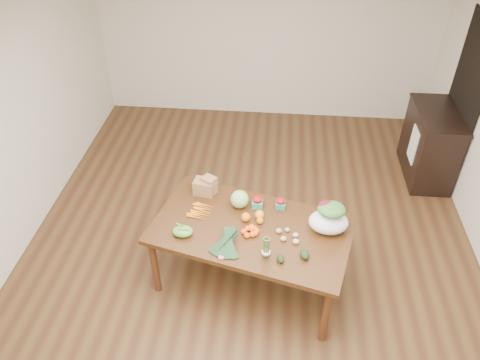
# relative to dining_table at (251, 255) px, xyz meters

# --- Properties ---
(floor) EXTENTS (6.00, 6.00, 0.00)m
(floor) POSITION_rel_dining_table_xyz_m (-0.05, 0.50, -0.38)
(floor) COLOR #52371C
(floor) RESTS_ON ground
(ceiling) EXTENTS (5.00, 6.00, 0.02)m
(ceiling) POSITION_rel_dining_table_xyz_m (-0.05, 0.50, 2.33)
(ceiling) COLOR white
(ceiling) RESTS_ON room_walls
(room_walls) EXTENTS (5.02, 6.02, 2.70)m
(room_walls) POSITION_rel_dining_table_xyz_m (-0.05, 0.50, 0.97)
(room_walls) COLOR beige
(room_walls) RESTS_ON floor
(dining_table) EXTENTS (2.05, 1.46, 0.75)m
(dining_table) POSITION_rel_dining_table_xyz_m (0.00, 0.00, 0.00)
(dining_table) COLOR #432A0F
(dining_table) RESTS_ON floor
(doorway_dark) EXTENTS (0.02, 1.00, 2.10)m
(doorway_dark) POSITION_rel_dining_table_xyz_m (2.43, 2.10, 0.68)
(doorway_dark) COLOR black
(doorway_dark) RESTS_ON floor
(cabinet) EXTENTS (0.52, 1.02, 0.94)m
(cabinet) POSITION_rel_dining_table_xyz_m (2.17, 2.06, 0.10)
(cabinet) COLOR black
(cabinet) RESTS_ON floor
(dish_towel) EXTENTS (0.02, 0.28, 0.45)m
(dish_towel) POSITION_rel_dining_table_xyz_m (1.91, 1.90, 0.18)
(dish_towel) COLOR white
(dish_towel) RESTS_ON cabinet
(paper_bag) EXTENTS (0.32, 0.29, 0.19)m
(paper_bag) POSITION_rel_dining_table_xyz_m (-0.52, 0.47, 0.47)
(paper_bag) COLOR #926141
(paper_bag) RESTS_ON dining_table
(cabbage) EXTENTS (0.18, 0.18, 0.18)m
(cabbage) POSITION_rel_dining_table_xyz_m (-0.14, 0.30, 0.47)
(cabbage) COLOR #97C672
(cabbage) RESTS_ON dining_table
(strawberry_basket_a) EXTENTS (0.13, 0.13, 0.10)m
(strawberry_basket_a) POSITION_rel_dining_table_xyz_m (0.04, 0.32, 0.42)
(strawberry_basket_a) COLOR #B20B10
(strawberry_basket_a) RESTS_ON dining_table
(strawberry_basket_b) EXTENTS (0.12, 0.12, 0.09)m
(strawberry_basket_b) POSITION_rel_dining_table_xyz_m (0.27, 0.32, 0.42)
(strawberry_basket_b) COLOR #AF0B12
(strawberry_basket_b) RESTS_ON dining_table
(orange_a) EXTENTS (0.09, 0.09, 0.09)m
(orange_a) POSITION_rel_dining_table_xyz_m (-0.06, 0.09, 0.42)
(orange_a) COLOR orange
(orange_a) RESTS_ON dining_table
(orange_b) EXTENTS (0.09, 0.09, 0.09)m
(orange_b) POSITION_rel_dining_table_xyz_m (0.07, 0.14, 0.42)
(orange_b) COLOR orange
(orange_b) RESTS_ON dining_table
(orange_c) EXTENTS (0.07, 0.07, 0.07)m
(orange_c) POSITION_rel_dining_table_xyz_m (0.08, 0.07, 0.41)
(orange_c) COLOR orange
(orange_c) RESTS_ON dining_table
(mandarin_cluster) EXTENTS (0.22, 0.22, 0.09)m
(mandarin_cluster) POSITION_rel_dining_table_xyz_m (0.01, -0.08, 0.42)
(mandarin_cluster) COLOR #FF580F
(mandarin_cluster) RESTS_ON dining_table
(carrots) EXTENTS (0.27, 0.29, 0.03)m
(carrots) POSITION_rel_dining_table_xyz_m (-0.51, 0.17, 0.39)
(carrots) COLOR orange
(carrots) RESTS_ON dining_table
(snap_pea_bag) EXTENTS (0.19, 0.14, 0.09)m
(snap_pea_bag) POSITION_rel_dining_table_xyz_m (-0.63, -0.15, 0.42)
(snap_pea_bag) COLOR green
(snap_pea_bag) RESTS_ON dining_table
(kale_bunch) EXTENTS (0.41, 0.47, 0.16)m
(kale_bunch) POSITION_rel_dining_table_xyz_m (-0.21, -0.31, 0.45)
(kale_bunch) COLOR black
(kale_bunch) RESTS_ON dining_table
(asparagus_bundle) EXTENTS (0.11, 0.13, 0.26)m
(asparagus_bundle) POSITION_rel_dining_table_xyz_m (0.16, -0.36, 0.50)
(asparagus_bundle) COLOR #5D873E
(asparagus_bundle) RESTS_ON dining_table
(potato_a) EXTENTS (0.06, 0.05, 0.05)m
(potato_a) POSITION_rel_dining_table_xyz_m (0.26, -0.04, 0.40)
(potato_a) COLOR tan
(potato_a) RESTS_ON dining_table
(potato_b) EXTENTS (0.06, 0.05, 0.05)m
(potato_b) POSITION_rel_dining_table_xyz_m (0.31, -0.14, 0.40)
(potato_b) COLOR tan
(potato_b) RESTS_ON dining_table
(potato_c) EXTENTS (0.06, 0.05, 0.05)m
(potato_c) POSITION_rel_dining_table_xyz_m (0.42, -0.08, 0.40)
(potato_c) COLOR tan
(potato_c) RESTS_ON dining_table
(potato_d) EXTENTS (0.05, 0.04, 0.04)m
(potato_d) POSITION_rel_dining_table_xyz_m (0.34, -0.02, 0.40)
(potato_d) COLOR tan
(potato_d) RESTS_ON dining_table
(potato_e) EXTENTS (0.06, 0.05, 0.05)m
(potato_e) POSITION_rel_dining_table_xyz_m (0.42, -0.17, 0.40)
(potato_e) COLOR #D5BC7B
(potato_e) RESTS_ON dining_table
(avocado_a) EXTENTS (0.09, 0.11, 0.06)m
(avocado_a) POSITION_rel_dining_table_xyz_m (0.28, -0.40, 0.41)
(avocado_a) COLOR black
(avocado_a) RESTS_ON dining_table
(avocado_b) EXTENTS (0.11, 0.13, 0.08)m
(avocado_b) POSITION_rel_dining_table_xyz_m (0.49, -0.33, 0.41)
(avocado_b) COLOR black
(avocado_b) RESTS_ON dining_table
(salad_bag) EXTENTS (0.43, 0.36, 0.29)m
(salad_bag) POSITION_rel_dining_table_xyz_m (0.72, 0.04, 0.52)
(salad_bag) COLOR white
(salad_bag) RESTS_ON dining_table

